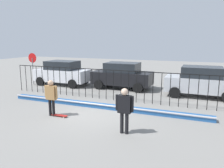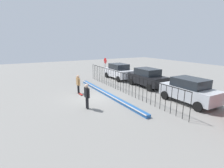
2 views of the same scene
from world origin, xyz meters
The scene contains 10 objects.
ground_plane centered at (0.00, 0.00, 0.00)m, with size 60.00×60.00×0.00m, color gray.
bowl_coping_ledge centered at (0.00, 1.07, 0.12)m, with size 11.00×0.40×0.27m.
perimeter_fence centered at (0.00, 2.80, 1.11)m, with size 14.04×0.04×1.81m.
skateboarder centered at (-1.63, -0.91, 1.02)m, with size 0.69×0.26×1.71m.
skateboard centered at (-1.24, -0.87, 0.06)m, with size 0.80×0.20×0.07m.
camera_operator centered at (2.18, -1.56, 1.06)m, with size 0.71×0.27×1.76m.
parked_car_white centered at (-5.45, 5.64, 0.97)m, with size 4.30×2.12×1.90m.
parked_car_black centered at (-0.62, 6.12, 0.97)m, with size 4.30×2.12×1.90m.
parked_car_silver centered at (4.77, 5.62, 0.97)m, with size 4.30×2.12×1.90m.
stop_sign centered at (-7.72, 4.89, 1.62)m, with size 0.76×0.07×2.50m.
Camera 2 is at (12.83, -5.55, 4.47)m, focal length 27.66 mm.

